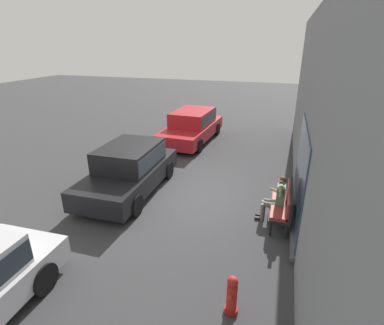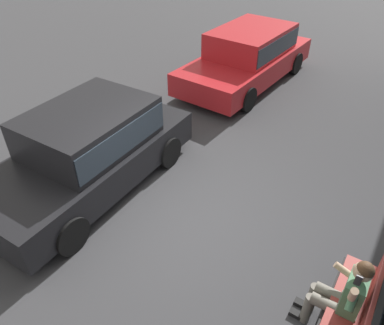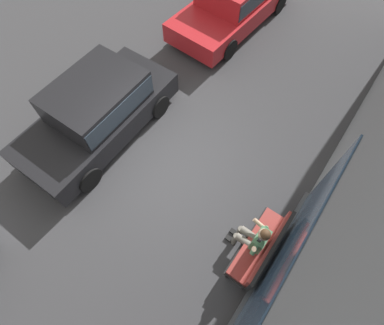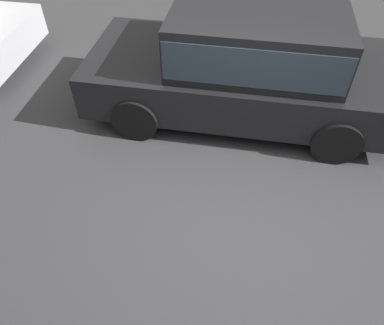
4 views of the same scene
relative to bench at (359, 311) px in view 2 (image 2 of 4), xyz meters
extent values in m
plane|color=#38383A|center=(-0.61, -2.90, -0.58)|extent=(60.00, 60.00, 0.00)
cylinder|color=black|center=(-0.75, 0.10, -0.38)|extent=(0.07, 0.07, 0.40)
cylinder|color=black|center=(-0.75, -0.29, -0.38)|extent=(0.07, 0.07, 0.40)
cube|color=black|center=(0.00, -0.09, -0.15)|extent=(1.66, 0.55, 0.06)
cube|color=maroon|center=(0.00, -0.09, -0.07)|extent=(1.60, 0.49, 0.10)
cube|color=black|center=(0.00, 0.14, 0.15)|extent=(1.66, 0.07, 0.55)
cube|color=maroon|center=(0.00, 0.08, 0.15)|extent=(1.60, 0.06, 0.47)
cylinder|color=#6B665B|center=(0.08, -0.33, -0.07)|extent=(0.15, 0.42, 0.15)
cylinder|color=#6B665B|center=(0.08, -0.54, -0.32)|extent=(0.12, 0.12, 0.51)
cube|color=black|center=(0.08, -0.62, -0.54)|extent=(0.10, 0.24, 0.07)
cylinder|color=#6B665B|center=(-0.10, -0.33, -0.07)|extent=(0.15, 0.42, 0.15)
cylinder|color=#6B665B|center=(-0.10, -0.54, -0.32)|extent=(0.12, 0.12, 0.51)
cube|color=black|center=(-0.10, -0.62, -0.54)|extent=(0.10, 0.24, 0.07)
cube|color=#6B665B|center=(-0.01, -0.12, -0.07)|extent=(0.34, 0.24, 0.14)
cube|color=#4C7F56|center=(-0.01, -0.12, 0.21)|extent=(0.38, 0.22, 0.56)
sphere|color=tan|center=(-0.01, -0.12, 0.63)|extent=(0.22, 0.22, 0.22)
sphere|color=#4C331E|center=(-0.01, -0.11, 0.66)|extent=(0.20, 0.20, 0.20)
cylinder|color=#4C7F56|center=(-0.25, -0.14, 0.32)|extent=(0.20, 0.10, 0.28)
cylinder|color=tan|center=(-0.30, -0.30, 0.20)|extent=(0.08, 0.27, 0.17)
cylinder|color=#4C7F56|center=(0.23, -0.12, 0.39)|extent=(0.25, 0.10, 0.22)
cylinder|color=tan|center=(0.30, -0.14, 0.58)|extent=(0.16, 0.08, 0.25)
cube|color=#232328|center=(0.13, -0.14, 0.62)|extent=(0.02, 0.07, 0.15)
cube|color=red|center=(-6.15, -4.53, -0.05)|extent=(4.78, 2.14, 0.59)
cube|color=red|center=(-6.34, -4.52, 0.58)|extent=(2.52, 1.79, 0.68)
cube|color=#28333D|center=(-6.34, -4.52, 0.58)|extent=(2.48, 1.83, 0.47)
cylinder|color=black|center=(-4.65, -3.71, -0.26)|extent=(0.64, 0.21, 0.63)
cylinder|color=black|center=(-4.75, -5.51, -0.26)|extent=(0.64, 0.21, 0.63)
cylinder|color=black|center=(-7.55, -3.55, -0.26)|extent=(0.64, 0.21, 0.63)
cylinder|color=black|center=(-7.65, -5.35, -0.26)|extent=(0.64, 0.21, 0.63)
cube|color=black|center=(-0.40, -4.88, -0.04)|extent=(4.23, 1.89, 0.61)
cube|color=black|center=(-0.57, -4.88, 0.62)|extent=(2.21, 1.64, 0.70)
cube|color=#28333D|center=(-0.57, -4.88, 0.62)|extent=(2.17, 1.68, 0.49)
cylinder|color=black|center=(0.89, -3.98, -0.26)|extent=(0.63, 0.19, 0.63)
cylinder|color=black|center=(-1.72, -4.02, -0.26)|extent=(0.63, 0.19, 0.63)
cylinder|color=black|center=(-1.69, -5.77, -0.26)|extent=(0.63, 0.19, 0.63)
camera|label=1|loc=(7.45, -0.30, 4.03)|focal=28.00mm
camera|label=2|loc=(3.17, -0.30, 4.03)|focal=35.00mm
camera|label=3|loc=(1.95, -0.30, 5.91)|focal=28.00mm
camera|label=4|loc=(-0.58, -0.30, 2.92)|focal=35.00mm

